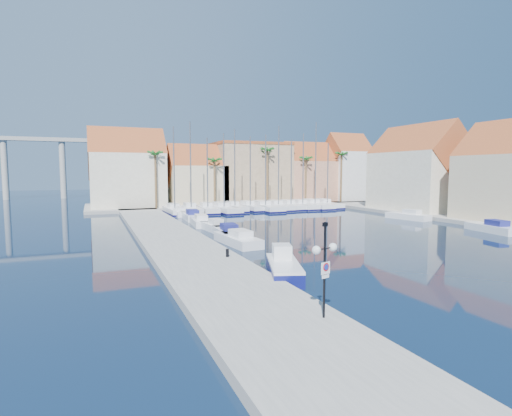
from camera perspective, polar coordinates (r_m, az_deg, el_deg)
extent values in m
plane|color=black|center=(29.99, 9.94, -7.42)|extent=(260.00, 260.00, 0.00)
cube|color=gray|center=(39.28, -12.28, -4.07)|extent=(6.00, 77.00, 0.50)
cube|color=gray|center=(77.36, -2.90, 0.61)|extent=(54.00, 16.00, 0.50)
cube|color=gray|center=(62.39, 27.71, -1.12)|extent=(12.00, 60.00, 0.50)
cylinder|color=black|center=(16.81, 9.76, -8.76)|extent=(0.10, 0.10, 4.00)
cylinder|color=black|center=(16.43, 9.22, -5.86)|extent=(0.49, 0.19, 0.05)
cylinder|color=black|center=(16.80, 10.38, -5.63)|extent=(0.49, 0.19, 0.05)
sphere|color=white|center=(16.25, 8.62, -5.97)|extent=(0.36, 0.36, 0.36)
sphere|color=white|center=(16.99, 10.93, -5.52)|extent=(0.36, 0.36, 0.36)
cube|color=black|center=(16.46, 9.86, -2.32)|extent=(0.24, 0.18, 0.16)
cube|color=white|center=(16.75, 9.92, -8.46)|extent=(0.49, 0.17, 0.50)
cylinder|color=red|center=(16.72, 9.98, -8.31)|extent=(0.33, 0.11, 0.34)
cylinder|color=#1933A5|center=(16.71, 10.01, -8.31)|extent=(0.23, 0.08, 0.24)
cube|color=white|center=(16.83, 9.90, -9.62)|extent=(0.39, 0.14, 0.14)
cylinder|color=black|center=(28.49, -4.11, -6.41)|extent=(0.23, 0.23, 0.57)
cube|color=navy|center=(25.06, 3.99, -8.95)|extent=(3.41, 5.58, 0.79)
cube|color=white|center=(24.95, 4.00, -7.87)|extent=(3.41, 5.58, 0.18)
cube|color=white|center=(25.87, 3.71, -6.29)|extent=(1.55, 1.71, 0.97)
cube|color=white|center=(35.90, -2.65, -4.59)|extent=(2.57, 6.58, 0.80)
cube|color=white|center=(35.21, -2.22, -3.63)|extent=(1.62, 2.36, 0.60)
cube|color=white|center=(40.01, -4.08, -3.57)|extent=(2.49, 6.32, 0.80)
cube|color=navy|center=(39.32, -3.88, -2.70)|extent=(1.56, 2.27, 0.60)
cube|color=white|center=(44.15, -5.98, -2.75)|extent=(2.09, 5.17, 0.80)
cube|color=white|center=(43.60, -5.74, -1.93)|extent=(1.29, 1.86, 0.60)
cube|color=white|center=(48.71, -7.96, -2.02)|extent=(2.45, 6.01, 0.80)
cube|color=white|center=(48.05, -7.86, -1.28)|extent=(1.51, 2.17, 0.60)
cube|color=white|center=(54.95, -9.18, -1.21)|extent=(2.39, 6.48, 0.80)
cube|color=navy|center=(54.26, -9.07, -0.55)|extent=(1.55, 2.31, 0.60)
cube|color=white|center=(59.67, -10.82, -0.72)|extent=(1.68, 5.19, 0.80)
cube|color=white|center=(59.10, -10.73, -0.10)|extent=(1.17, 1.82, 0.60)
cube|color=white|center=(49.93, 30.66, -2.54)|extent=(2.83, 6.22, 0.80)
cube|color=navy|center=(49.43, 31.19, -1.81)|extent=(1.65, 2.28, 0.60)
cube|color=white|center=(58.16, 20.86, -1.13)|extent=(3.10, 6.31, 0.80)
cube|color=white|center=(57.75, 21.37, -0.49)|extent=(1.75, 2.34, 0.60)
cube|color=white|center=(62.05, -11.60, -0.42)|extent=(2.35, 8.41, 1.00)
cube|color=#0E0E46|center=(62.08, -11.60, -0.71)|extent=(2.41, 8.48, 0.28)
cube|color=white|center=(62.79, -11.77, 0.38)|extent=(1.58, 2.54, 0.60)
cylinder|color=slate|center=(61.34, -11.63, 5.67)|extent=(0.20, 0.20, 12.15)
cube|color=white|center=(63.00, -9.31, -0.29)|extent=(2.43, 8.60, 1.00)
cube|color=#0E0E46|center=(63.03, -9.30, -0.58)|extent=(2.49, 8.66, 0.28)
cube|color=white|center=(63.76, -9.48, 0.49)|extent=(1.62, 2.60, 0.60)
cylinder|color=slate|center=(62.30, -9.33, 6.13)|extent=(0.20, 0.20, 13.09)
cube|color=white|center=(63.30, -6.98, -0.24)|extent=(2.82, 8.79, 1.00)
cube|color=#0E0E46|center=(63.33, -6.97, -0.52)|extent=(2.89, 8.85, 0.28)
cube|color=white|center=(64.08, -7.14, 0.55)|extent=(1.75, 2.70, 0.60)
cylinder|color=slate|center=(62.59, -6.96, 5.07)|extent=(0.20, 0.20, 10.70)
cube|color=white|center=(63.69, -4.74, -0.18)|extent=(3.27, 10.56, 1.00)
cube|color=#0E0E46|center=(63.72, -4.74, -0.47)|extent=(3.34, 10.63, 0.28)
cube|color=white|center=(64.59, -5.08, 0.60)|extent=(2.07, 3.23, 0.60)
cylinder|color=slate|center=(62.91, -4.62, 5.41)|extent=(0.20, 0.20, 11.40)
cube|color=white|center=(65.35, -3.15, -0.03)|extent=(2.24, 8.31, 1.00)
cube|color=#0E0E46|center=(65.38, -3.15, -0.31)|extent=(2.30, 8.37, 0.28)
cube|color=white|center=(66.05, -3.40, 0.72)|extent=(1.53, 2.50, 0.60)
cylinder|color=slate|center=(64.68, -3.05, 5.82)|extent=(0.20, 0.20, 12.32)
cube|color=white|center=(66.32, -0.97, 0.05)|extent=(2.70, 8.42, 1.00)
cube|color=#0E0E46|center=(66.35, -0.97, -0.22)|extent=(2.76, 8.48, 0.28)
cube|color=white|center=(67.00, -1.27, 0.79)|extent=(1.67, 2.58, 0.60)
cylinder|color=slate|center=(65.67, -0.82, 5.31)|extent=(0.20, 0.20, 11.15)
cube|color=white|center=(66.44, 1.19, 0.06)|extent=(2.85, 10.85, 1.00)
cube|color=#0E0E46|center=(66.47, 1.19, -0.21)|extent=(2.91, 10.91, 0.28)
cube|color=white|center=(67.36, 0.82, 0.82)|extent=(1.98, 3.26, 0.60)
cylinder|color=slate|center=(65.66, 1.39, 5.46)|extent=(0.20, 0.20, 11.49)
cube|color=white|center=(67.63, 3.05, 0.15)|extent=(2.45, 8.97, 1.00)
cube|color=#0E0E46|center=(67.66, 3.05, -0.12)|extent=(2.51, 9.03, 0.28)
cube|color=white|center=(68.36, 2.72, 0.88)|extent=(1.67, 2.71, 0.60)
cylinder|color=slate|center=(66.97, 3.25, 6.10)|extent=(0.20, 0.20, 13.03)
cube|color=white|center=(68.63, 4.85, 0.21)|extent=(2.41, 8.38, 1.00)
cube|color=#0E0E46|center=(68.66, 4.84, -0.05)|extent=(2.47, 8.44, 0.28)
cube|color=white|center=(69.30, 4.52, 0.93)|extent=(1.59, 2.54, 0.60)
cylinder|color=slate|center=(68.00, 5.05, 5.17)|extent=(0.20, 0.20, 10.87)
cube|color=white|center=(69.76, 6.51, 0.28)|extent=(2.55, 9.10, 1.00)
cube|color=#0E0E46|center=(69.79, 6.51, 0.02)|extent=(2.62, 9.16, 0.28)
cube|color=white|center=(70.50, 6.18, 0.99)|extent=(1.71, 2.75, 0.60)
cylinder|color=slate|center=(69.10, 6.74, 5.59)|extent=(0.20, 0.20, 11.92)
cube|color=white|center=(71.19, 8.22, 0.36)|extent=(2.71, 10.32, 1.00)
cube|color=#0E0E46|center=(71.22, 8.22, 0.10)|extent=(2.77, 10.38, 0.28)
cube|color=white|center=(72.02, 7.82, 1.06)|extent=(1.89, 3.10, 0.60)
cylinder|color=slate|center=(70.50, 8.52, 6.40)|extent=(0.20, 0.20, 13.97)
cube|color=white|center=(72.40, 9.96, 0.42)|extent=(2.29, 8.58, 1.00)
cube|color=#0E0E46|center=(72.43, 9.95, 0.16)|extent=(2.35, 8.64, 0.28)
cube|color=white|center=(73.06, 9.60, 1.09)|extent=(1.58, 2.58, 0.60)
cylinder|color=slate|center=(71.79, 10.21, 4.95)|extent=(0.20, 0.20, 10.45)
cube|color=beige|center=(71.92, -17.87, 3.80)|extent=(12.00, 9.00, 9.00)
cube|color=brown|center=(71.97, -17.97, 7.38)|extent=(12.30, 9.00, 9.00)
cube|color=beige|center=(73.88, -8.52, 3.25)|extent=(10.00, 8.00, 7.00)
cube|color=brown|center=(73.84, -8.56, 5.97)|extent=(10.30, 8.00, 8.00)
cube|color=#9B815F|center=(78.15, -0.84, 4.89)|extent=(14.00, 10.00, 11.00)
cube|color=brown|center=(78.32, -0.84, 9.10)|extent=(14.20, 10.20, 0.50)
cube|color=tan|center=(82.47, 7.22, 3.82)|extent=(10.00, 8.00, 8.00)
cube|color=brown|center=(82.46, 7.25, 6.60)|extent=(10.30, 8.00, 8.00)
cube|color=silver|center=(86.43, 12.77, 4.46)|extent=(8.00, 8.00, 10.00)
cube|color=brown|center=(86.51, 12.83, 7.78)|extent=(8.30, 8.00, 8.00)
cube|color=beige|center=(68.19, 22.07, 3.60)|extent=(9.00, 14.00, 9.00)
cube|color=brown|center=(68.24, 22.20, 7.38)|extent=(9.00, 14.30, 9.00)
cylinder|color=brown|center=(67.40, -14.13, 3.81)|extent=(0.36, 0.36, 9.00)
sphere|color=#1C6321|center=(67.44, -14.21, 7.51)|extent=(2.60, 2.60, 2.60)
cylinder|color=brown|center=(69.57, -5.93, 3.57)|extent=(0.36, 0.36, 8.00)
sphere|color=#1C6321|center=(69.56, -5.96, 6.74)|extent=(2.60, 2.60, 2.60)
cylinder|color=brown|center=(73.01, 1.63, 4.46)|extent=(0.36, 0.36, 10.00)
sphere|color=#1C6321|center=(73.10, 1.64, 8.27)|extent=(2.60, 2.60, 2.60)
cylinder|color=brown|center=(76.63, 7.11, 3.90)|extent=(0.36, 0.36, 8.50)
sphere|color=#1C6321|center=(76.65, 7.15, 6.97)|extent=(2.60, 2.60, 2.60)
cylinder|color=brown|center=(80.86, 12.07, 4.25)|extent=(0.36, 0.36, 9.50)
sphere|color=#1C6321|center=(80.92, 12.14, 7.51)|extent=(2.60, 2.60, 2.60)
cylinder|color=#9E9E99|center=(108.23, -32.24, 4.72)|extent=(1.40, 1.40, 14.00)
cylinder|color=#9E9E99|center=(106.86, -25.87, 5.00)|extent=(1.40, 1.40, 14.00)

